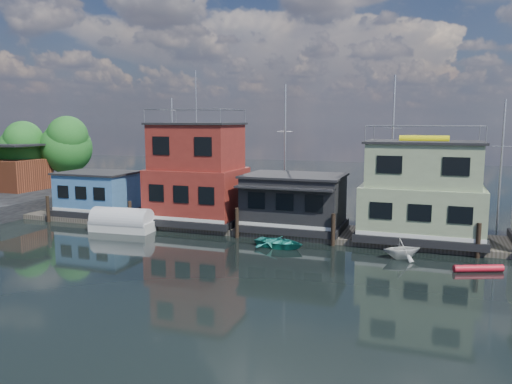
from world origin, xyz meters
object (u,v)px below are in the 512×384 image
at_px(tarp_runabout, 122,222).
at_px(dinghy_white, 402,249).
at_px(red_kayak, 478,268).
at_px(houseboat_green, 422,192).
at_px(houseboat_dark, 294,202).
at_px(dinghy_teal, 279,242).
at_px(houseboat_blue, 99,193).
at_px(houseboat_red, 197,175).

distance_m(tarp_runabout, dinghy_white, 20.70).
bearing_deg(red_kayak, houseboat_green, 97.25).
bearing_deg(houseboat_dark, dinghy_teal, -87.22).
bearing_deg(tarp_runabout, houseboat_blue, 138.56).
height_order(houseboat_red, dinghy_teal, houseboat_red).
bearing_deg(houseboat_green, red_kayak, -60.66).
distance_m(houseboat_blue, dinghy_teal, 18.37).
bearing_deg(tarp_runabout, dinghy_teal, -7.12).
height_order(houseboat_green, tarp_runabout, houseboat_green).
height_order(tarp_runabout, dinghy_teal, tarp_runabout).
distance_m(houseboat_green, dinghy_white, 5.46).
xyz_separation_m(houseboat_red, tarp_runabout, (-4.59, -3.77, -3.38)).
height_order(houseboat_dark, dinghy_white, houseboat_dark).
bearing_deg(dinghy_white, tarp_runabout, 58.74).
height_order(tarp_runabout, dinghy_white, tarp_runabout).
distance_m(houseboat_red, tarp_runabout, 6.83).
height_order(houseboat_green, dinghy_teal, houseboat_green).
relative_size(houseboat_red, houseboat_dark, 1.60).
distance_m(houseboat_red, houseboat_green, 17.01).
distance_m(houseboat_green, red_kayak, 7.57).
relative_size(houseboat_blue, houseboat_red, 0.54).
relative_size(houseboat_red, red_kayak, 4.26).
xyz_separation_m(houseboat_green, tarp_runabout, (-21.59, -3.77, -2.82)).
xyz_separation_m(houseboat_dark, dinghy_white, (8.10, -4.51, -1.78)).
relative_size(houseboat_red, dinghy_teal, 3.49).
xyz_separation_m(houseboat_dark, houseboat_green, (9.00, 0.02, 1.13)).
xyz_separation_m(houseboat_red, dinghy_white, (16.10, -4.53, -3.47)).
xyz_separation_m(tarp_runabout, dinghy_white, (20.69, -0.76, -0.10)).
xyz_separation_m(houseboat_blue, houseboat_red, (9.50, 0.00, 1.90)).
xyz_separation_m(houseboat_blue, tarp_runabout, (4.91, -3.77, -1.48)).
height_order(houseboat_red, red_kayak, houseboat_red).
bearing_deg(houseboat_green, houseboat_red, -180.00).
xyz_separation_m(houseboat_blue, houseboat_green, (26.50, 0.00, 1.34)).
xyz_separation_m(dinghy_white, dinghy_teal, (-7.89, 0.05, -0.28)).
bearing_deg(houseboat_dark, houseboat_green, 0.12).
height_order(houseboat_dark, red_kayak, houseboat_dark).
bearing_deg(dinghy_teal, houseboat_dark, 12.89).
xyz_separation_m(houseboat_green, dinghy_teal, (-8.78, -4.48, -3.20)).
bearing_deg(houseboat_dark, red_kayak, -25.57).
distance_m(houseboat_dark, houseboat_green, 9.07).
bearing_deg(dinghy_teal, houseboat_red, 71.51).
bearing_deg(houseboat_red, dinghy_white, -15.70).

